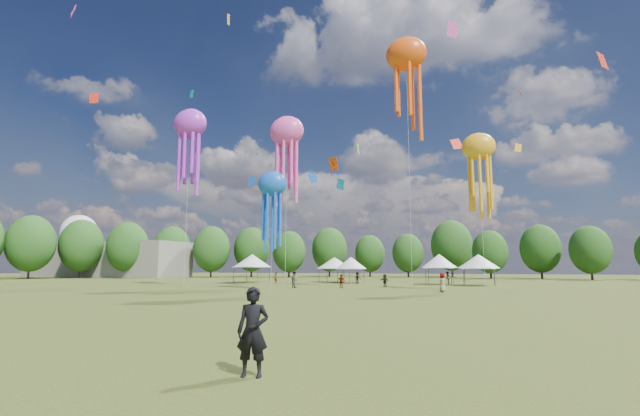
% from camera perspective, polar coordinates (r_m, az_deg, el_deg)
% --- Properties ---
extents(ground, '(300.00, 300.00, 0.00)m').
position_cam_1_polar(ground, '(16.22, -28.79, -15.09)').
color(ground, '#384416').
rests_on(ground, ground).
extents(observer_main, '(0.80, 0.62, 1.95)m').
position_cam_1_polar(observer_main, '(10.40, -8.56, -15.27)').
color(observer_main, black).
rests_on(observer_main, ground).
extents(spectator_near, '(1.15, 1.09, 1.87)m').
position_cam_1_polar(spectator_near, '(52.03, -3.28, -9.10)').
color(spectator_near, gray).
rests_on(spectator_near, ground).
extents(spectators_far, '(25.48, 20.46, 1.81)m').
position_cam_1_polar(spectators_far, '(58.29, 8.07, -8.98)').
color(spectators_far, gray).
rests_on(spectators_far, ground).
extents(festival_tents, '(38.95, 11.32, 4.35)m').
position_cam_1_polar(festival_tents, '(66.45, 4.75, -6.84)').
color(festival_tents, '#47474C').
rests_on(festival_tents, ground).
extents(show_kites, '(38.46, 8.00, 27.29)m').
position_cam_1_polar(show_kites, '(52.73, -2.34, 9.30)').
color(show_kites, '#F949AF').
rests_on(show_kites, ground).
extents(small_kites, '(76.39, 58.22, 42.46)m').
position_cam_1_polar(small_kites, '(62.56, 6.85, 19.22)').
color(small_kites, '#F949AF').
rests_on(small_kites, ground).
extents(treeline, '(201.57, 95.24, 13.43)m').
position_cam_1_polar(treeline, '(75.04, 7.85, -4.26)').
color(treeline, '#38281C').
rests_on(treeline, ground).
extents(hangar, '(40.00, 12.00, 8.00)m').
position_cam_1_polar(hangar, '(117.86, -25.55, -5.99)').
color(hangar, gray).
rests_on(hangar, ground).
extents(radome, '(9.00, 9.00, 16.00)m').
position_cam_1_polar(radome, '(133.85, -28.39, -3.35)').
color(radome, white).
rests_on(radome, ground).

